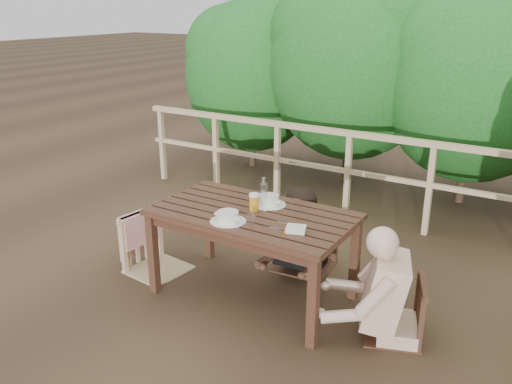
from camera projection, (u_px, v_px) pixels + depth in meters
The scene contains 16 objects.
ground at pixel (253, 294), 4.48m from camera, with size 60.00×60.00×0.00m, color #4F3A25.
table at pixel (253, 255), 4.36m from camera, with size 1.59×0.89×0.74m, color #3E2418.
chair_left at pixel (155, 221), 4.72m from camera, with size 0.49×0.49×0.98m, color tan.
chair_far at pixel (306, 216), 4.78m from camera, with size 0.51×0.51×1.02m, color #3E2418.
chair_right at pixel (397, 284), 3.80m from camera, with size 0.42×0.42×0.85m, color #3E2418.
woman at pixel (308, 203), 4.76m from camera, with size 0.51×0.62×1.26m, color black, non-canonical shape.
diner_right at pixel (405, 250), 3.69m from camera, with size 0.57×0.70×1.40m, color beige, non-canonical shape.
railing at pixel (348, 175), 5.92m from camera, with size 5.60×0.10×1.01m, color tan.
hedge_row at pixel (426, 40), 6.21m from camera, with size 6.60×1.60×3.80m, color #1C591E, non-canonical shape.
soup_near at pixel (228, 217), 4.03m from camera, with size 0.28×0.28×0.09m, color white.
soup_far at pixel (269, 201), 4.37m from camera, with size 0.28×0.28×0.09m, color white.
bread_roll at pixel (231, 218), 4.05m from camera, with size 0.13×0.10×0.07m, color #995426.
beer_glass at pixel (254, 203), 4.23m from camera, with size 0.08×0.08×0.16m, color #C88C1A.
bottle at pixel (264, 193), 4.29m from camera, with size 0.06×0.06×0.26m, color silver.
tumbler at pixel (251, 220), 4.01m from camera, with size 0.07×0.07×0.08m, color silver.
butter_tub at pixel (296, 230), 3.85m from camera, with size 0.14×0.10×0.06m, color white.
Camera 1 is at (2.08, -3.33, 2.32)m, focal length 37.33 mm.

